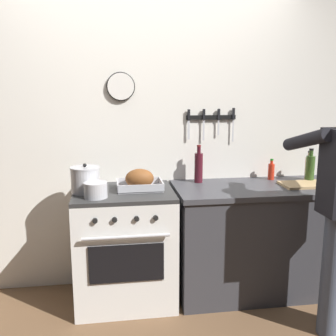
{
  "coord_description": "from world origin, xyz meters",
  "views": [
    {
      "loc": [
        -0.31,
        -1.89,
        1.65
      ],
      "look_at": [
        0.1,
        0.85,
        1.1
      ],
      "focal_mm": 41.31,
      "sensor_mm": 36.0,
      "label": 1
    }
  ],
  "objects": [
    {
      "name": "bottle_olive_oil",
      "position": [
        1.34,
        1.06,
        1.02
      ],
      "size": [
        0.07,
        0.07,
        0.28
      ],
      "color": "#385623",
      "rests_on": "counter_block"
    },
    {
      "name": "saucepan",
      "position": [
        -0.42,
        0.83,
        0.96
      ],
      "size": [
        0.17,
        0.17,
        0.11
      ],
      "color": "#B7B7BC",
      "rests_on": "stove"
    },
    {
      "name": "stock_pot",
      "position": [
        -0.5,
        0.99,
        1.0
      ],
      "size": [
        0.22,
        0.22,
        0.22
      ],
      "color": "#B7B7BC",
      "rests_on": "stove"
    },
    {
      "name": "bottle_vinegar",
      "position": [
        1.36,
        1.14,
        1.0
      ],
      "size": [
        0.06,
        0.06,
        0.25
      ],
      "color": "#997F4C",
      "rests_on": "counter_block"
    },
    {
      "name": "cutting_board",
      "position": [
        1.22,
        0.94,
        0.91
      ],
      "size": [
        0.36,
        0.24,
        0.02
      ],
      "primitive_type": "cube",
      "color": "tan",
      "rests_on": "counter_block"
    },
    {
      "name": "bottle_wine_red",
      "position": [
        0.41,
        1.18,
        1.03
      ],
      "size": [
        0.07,
        0.07,
        0.31
      ],
      "color": "#47141E",
      "rests_on": "counter_block"
    },
    {
      "name": "bottle_hot_sauce",
      "position": [
        1.05,
        1.19,
        0.97
      ],
      "size": [
        0.05,
        0.05,
        0.18
      ],
      "color": "red",
      "rests_on": "counter_block"
    },
    {
      "name": "wall_back",
      "position": [
        -0.0,
        1.35,
        1.3
      ],
      "size": [
        6.0,
        0.13,
        2.6
      ],
      "color": "white",
      "rests_on": "ground"
    },
    {
      "name": "stove",
      "position": [
        -0.22,
        0.99,
        0.45
      ],
      "size": [
        0.76,
        0.67,
        0.9
      ],
      "color": "white",
      "rests_on": "ground"
    },
    {
      "name": "counter_block",
      "position": [
        1.2,
        0.99,
        0.45
      ],
      "size": [
        2.03,
        0.65,
        0.9
      ],
      "color": "#38383D",
      "rests_on": "ground"
    },
    {
      "name": "roasting_pan",
      "position": [
        -0.09,
        1.02,
        0.97
      ],
      "size": [
        0.35,
        0.26,
        0.16
      ],
      "color": "#B7B7BC",
      "rests_on": "stove"
    }
  ]
}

